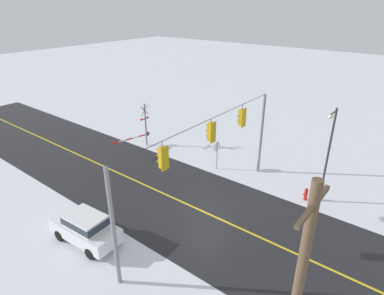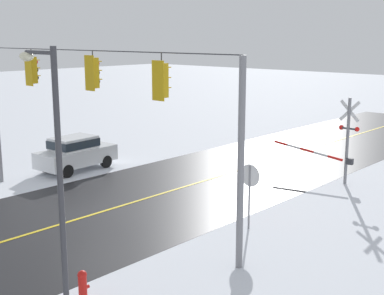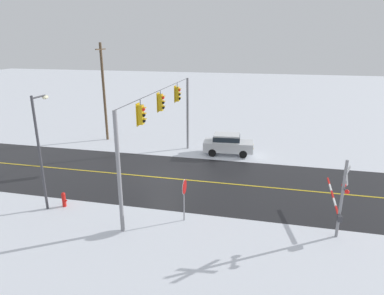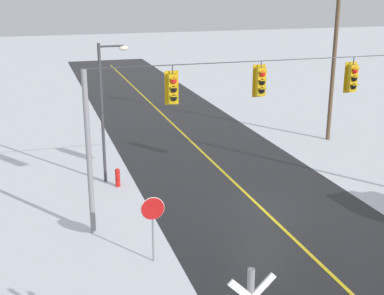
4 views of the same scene
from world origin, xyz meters
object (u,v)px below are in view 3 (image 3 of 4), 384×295
(stop_sign, at_px, (184,191))
(railroad_crossing, at_px, (340,197))
(streetlamp_near, at_px, (41,142))
(utility_pole, at_px, (104,91))
(parked_car_white, at_px, (228,143))
(fire_hydrant, at_px, (64,199))

(stop_sign, relative_size, railroad_crossing, 0.53)
(streetlamp_near, xyz_separation_m, utility_pole, (13.61, 3.11, 0.74))
(railroad_crossing, distance_m, utility_pole, 22.92)
(stop_sign, height_order, parked_car_white, stop_sign)
(utility_pole, bearing_deg, fire_hydrant, -163.67)
(parked_car_white, relative_size, utility_pole, 0.47)
(railroad_crossing, bearing_deg, stop_sign, 93.78)
(streetlamp_near, xyz_separation_m, fire_hydrant, (0.25, -0.80, -3.45))
(parked_car_white, xyz_separation_m, fire_hydrant, (-11.54, 8.05, -0.49))
(parked_car_white, relative_size, fire_hydrant, 4.88)
(parked_car_white, relative_size, streetlamp_near, 0.66)
(stop_sign, relative_size, parked_car_white, 0.55)
(fire_hydrant, height_order, utility_pole, utility_pole)
(streetlamp_near, distance_m, fire_hydrant, 3.55)
(stop_sign, relative_size, utility_pole, 0.26)
(railroad_crossing, distance_m, parked_car_white, 12.99)
(railroad_crossing, xyz_separation_m, utility_pole, (12.82, 18.81, 2.66))
(railroad_crossing, relative_size, streetlamp_near, 0.68)
(stop_sign, distance_m, streetlamp_near, 8.31)
(stop_sign, xyz_separation_m, parked_car_white, (11.50, -0.85, -0.76))
(stop_sign, bearing_deg, fire_hydrant, 90.26)
(stop_sign, distance_m, railroad_crossing, 7.71)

